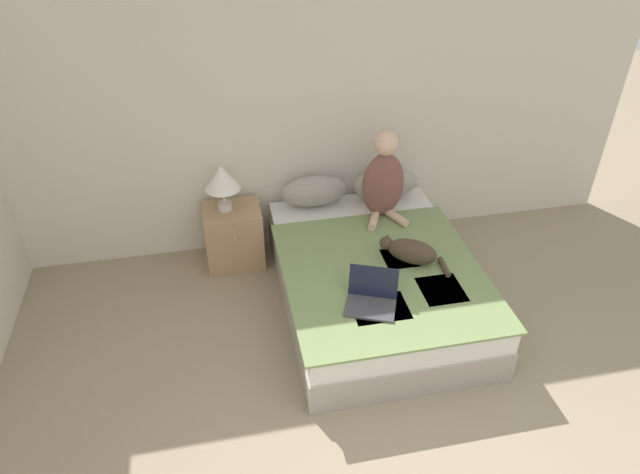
{
  "coord_description": "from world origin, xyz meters",
  "views": [
    {
      "loc": [
        -0.81,
        -1.26,
        3.23
      ],
      "look_at": [
        -0.12,
        2.09,
        0.83
      ],
      "focal_mm": 32.0,
      "sensor_mm": 36.0,
      "label": 1
    }
  ],
  "objects_px": {
    "bed": "(375,281)",
    "pillow_far": "(386,184)",
    "cat_tabby": "(411,251)",
    "table_lamp": "(222,179)",
    "person_sitting": "(383,180)",
    "pillow_near": "(314,191)",
    "laptop_open": "(371,299)",
    "nightstand": "(234,236)"
  },
  "relations": [
    {
      "from": "bed",
      "to": "person_sitting",
      "type": "relative_size",
      "value": 2.6
    },
    {
      "from": "bed",
      "to": "pillow_far",
      "type": "distance_m",
      "value": 1.02
    },
    {
      "from": "person_sitting",
      "to": "pillow_far",
      "type": "bearing_deg",
      "value": 67.1
    },
    {
      "from": "pillow_near",
      "to": "pillow_far",
      "type": "distance_m",
      "value": 0.67
    },
    {
      "from": "cat_tabby",
      "to": "pillow_far",
      "type": "bearing_deg",
      "value": -61.49
    },
    {
      "from": "pillow_near",
      "to": "pillow_far",
      "type": "xyz_separation_m",
      "value": [
        0.67,
        0.0,
        0.0
      ]
    },
    {
      "from": "cat_tabby",
      "to": "nightstand",
      "type": "bearing_deg",
      "value": -0.89
    },
    {
      "from": "bed",
      "to": "pillow_near",
      "type": "xyz_separation_m",
      "value": [
        -0.34,
        0.88,
        0.39
      ]
    },
    {
      "from": "pillow_near",
      "to": "bed",
      "type": "bearing_deg",
      "value": -69.19
    },
    {
      "from": "nightstand",
      "to": "table_lamp",
      "type": "relative_size",
      "value": 1.32
    },
    {
      "from": "pillow_far",
      "to": "bed",
      "type": "bearing_deg",
      "value": -110.79
    },
    {
      "from": "bed",
      "to": "table_lamp",
      "type": "relative_size",
      "value": 4.87
    },
    {
      "from": "table_lamp",
      "to": "person_sitting",
      "type": "bearing_deg",
      "value": -10.11
    },
    {
      "from": "pillow_near",
      "to": "pillow_far",
      "type": "relative_size",
      "value": 1.0
    },
    {
      "from": "laptop_open",
      "to": "nightstand",
      "type": "height_order",
      "value": "laptop_open"
    },
    {
      "from": "pillow_far",
      "to": "table_lamp",
      "type": "xyz_separation_m",
      "value": [
        -1.47,
        -0.04,
        0.24
      ]
    },
    {
      "from": "nightstand",
      "to": "table_lamp",
      "type": "xyz_separation_m",
      "value": [
        -0.05,
        0.02,
        0.58
      ]
    },
    {
      "from": "pillow_far",
      "to": "laptop_open",
      "type": "relative_size",
      "value": 1.38
    },
    {
      "from": "pillow_far",
      "to": "laptop_open",
      "type": "distance_m",
      "value": 1.52
    },
    {
      "from": "bed",
      "to": "nightstand",
      "type": "relative_size",
      "value": 3.68
    },
    {
      "from": "cat_tabby",
      "to": "table_lamp",
      "type": "relative_size",
      "value": 1.12
    },
    {
      "from": "pillow_near",
      "to": "table_lamp",
      "type": "relative_size",
      "value": 1.42
    },
    {
      "from": "bed",
      "to": "cat_tabby",
      "type": "xyz_separation_m",
      "value": [
        0.24,
        -0.1,
        0.34
      ]
    },
    {
      "from": "pillow_near",
      "to": "nightstand",
      "type": "distance_m",
      "value": 0.83
    },
    {
      "from": "cat_tabby",
      "to": "laptop_open",
      "type": "height_order",
      "value": "laptop_open"
    },
    {
      "from": "laptop_open",
      "to": "table_lamp",
      "type": "height_order",
      "value": "table_lamp"
    },
    {
      "from": "pillow_near",
      "to": "table_lamp",
      "type": "xyz_separation_m",
      "value": [
        -0.8,
        -0.04,
        0.24
      ]
    },
    {
      "from": "bed",
      "to": "nightstand",
      "type": "distance_m",
      "value": 1.37
    },
    {
      "from": "pillow_near",
      "to": "pillow_far",
      "type": "height_order",
      "value": "same"
    },
    {
      "from": "pillow_far",
      "to": "laptop_open",
      "type": "xyz_separation_m",
      "value": [
        -0.53,
        -1.42,
        -0.09
      ]
    },
    {
      "from": "bed",
      "to": "cat_tabby",
      "type": "distance_m",
      "value": 0.43
    },
    {
      "from": "bed",
      "to": "table_lamp",
      "type": "height_order",
      "value": "table_lamp"
    },
    {
      "from": "nightstand",
      "to": "cat_tabby",
      "type": "bearing_deg",
      "value": -34.81
    },
    {
      "from": "bed",
      "to": "pillow_far",
      "type": "xyz_separation_m",
      "value": [
        0.34,
        0.88,
        0.39
      ]
    },
    {
      "from": "cat_tabby",
      "to": "pillow_near",
      "type": "bearing_deg",
      "value": -25.65
    },
    {
      "from": "cat_tabby",
      "to": "laptop_open",
      "type": "relative_size",
      "value": 1.09
    },
    {
      "from": "cat_tabby",
      "to": "person_sitting",
      "type": "bearing_deg",
      "value": -53.86
    },
    {
      "from": "nightstand",
      "to": "table_lamp",
      "type": "bearing_deg",
      "value": 162.54
    },
    {
      "from": "cat_tabby",
      "to": "table_lamp",
      "type": "xyz_separation_m",
      "value": [
        -1.38,
        0.94,
        0.28
      ]
    },
    {
      "from": "laptop_open",
      "to": "table_lamp",
      "type": "bearing_deg",
      "value": 146.74
    },
    {
      "from": "pillow_near",
      "to": "nightstand",
      "type": "height_order",
      "value": "pillow_near"
    },
    {
      "from": "pillow_near",
      "to": "person_sitting",
      "type": "bearing_deg",
      "value": -27.33
    }
  ]
}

